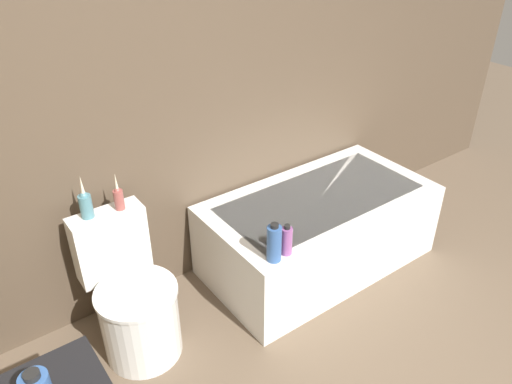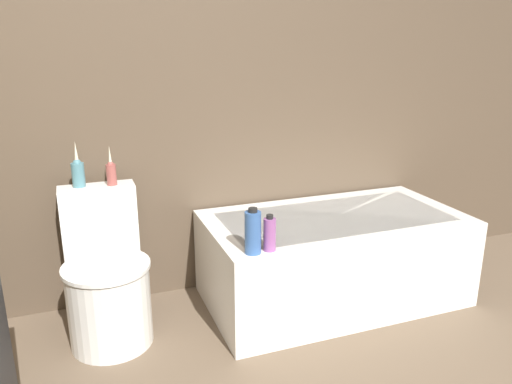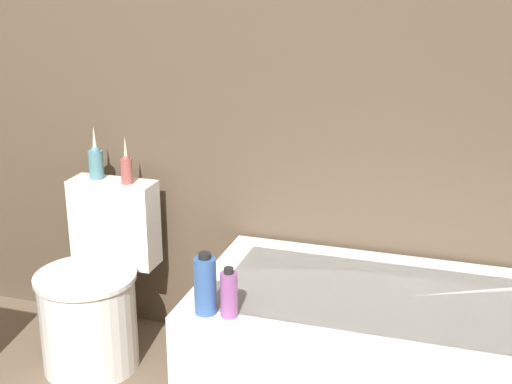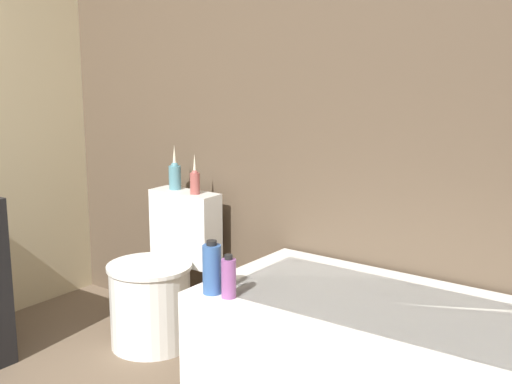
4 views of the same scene
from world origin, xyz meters
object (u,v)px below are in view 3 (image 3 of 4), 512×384
at_px(vase_silver, 126,168).
at_px(bathtub, 391,358).
at_px(shampoo_bottle_tall, 205,285).
at_px(shampoo_bottle_short, 229,294).
at_px(toilet, 95,297).
at_px(vase_gold, 96,161).

bearing_deg(vase_silver, bathtub, -11.64).
relative_size(shampoo_bottle_tall, shampoo_bottle_short, 1.24).
xyz_separation_m(toilet, vase_silver, (0.08, 0.20, 0.53)).
bearing_deg(vase_gold, vase_silver, -8.92).
bearing_deg(shampoo_bottle_tall, shampoo_bottle_short, 1.38).
bearing_deg(shampoo_bottle_tall, vase_silver, 135.86).
bearing_deg(vase_silver, toilet, -111.82).
bearing_deg(vase_silver, vase_gold, 171.08).
bearing_deg(shampoo_bottle_short, vase_gold, 144.73).
bearing_deg(shampoo_bottle_short, toilet, 154.43).
relative_size(vase_silver, shampoo_bottle_tall, 0.92).
relative_size(vase_gold, shampoo_bottle_short, 1.31).
xyz_separation_m(vase_gold, shampoo_bottle_short, (0.83, -0.59, -0.24)).
distance_m(vase_silver, shampoo_bottle_tall, 0.84).
distance_m(bathtub, vase_silver, 1.36).
bearing_deg(shampoo_bottle_tall, vase_gold, 141.61).
bearing_deg(shampoo_bottle_short, vase_silver, 139.91).
xyz_separation_m(vase_gold, shampoo_bottle_tall, (0.75, -0.59, -0.22)).
distance_m(bathtub, shampoo_bottle_tall, 0.79).
height_order(vase_silver, shampoo_bottle_short, vase_silver).
height_order(vase_gold, shampoo_bottle_short, vase_gold).
distance_m(toilet, shampoo_bottle_tall, 0.82).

